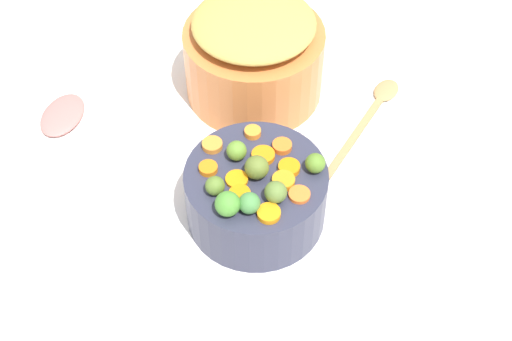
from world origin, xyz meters
name	(u,v)px	position (x,y,z in m)	size (l,w,h in m)	color
tabletop	(271,202)	(0.00, 0.00, 0.01)	(2.40, 2.40, 0.02)	white
serving_bowl_carrots	(256,195)	(0.03, -0.04, 0.07)	(0.24, 0.24, 0.11)	#2F3146
metal_pot	(254,62)	(-0.27, 0.05, 0.09)	(0.27, 0.27, 0.14)	#CF7339
stuffing_mound	(254,23)	(-0.27, 0.05, 0.19)	(0.23, 0.23, 0.05)	tan
carrot_slice_0	(269,213)	(0.11, -0.04, 0.13)	(0.04, 0.04, 0.01)	orange
carrot_slice_1	(208,168)	(-0.01, -0.11, 0.13)	(0.03, 0.03, 0.01)	orange
carrot_slice_2	(253,132)	(-0.06, -0.02, 0.14)	(0.03, 0.03, 0.01)	orange
carrot_slice_3	(237,179)	(0.03, -0.07, 0.13)	(0.04, 0.04, 0.01)	orange
carrot_slice_4	(240,194)	(0.06, -0.07, 0.13)	(0.03, 0.03, 0.01)	orange
carrot_slice_5	(289,168)	(0.03, 0.02, 0.14)	(0.04, 0.04, 0.01)	orange
carrot_slice_6	(282,146)	(-0.01, 0.02, 0.14)	(0.03, 0.03, 0.01)	orange
carrot_slice_7	(299,195)	(0.09, 0.02, 0.13)	(0.03, 0.03, 0.01)	orange
carrot_slice_8	(263,155)	(-0.01, -0.01, 0.13)	(0.04, 0.04, 0.01)	orange
carrot_slice_9	(212,145)	(-0.05, -0.09, 0.13)	(0.03, 0.03, 0.01)	orange
carrot_slice_10	(281,181)	(0.06, 0.00, 0.14)	(0.04, 0.04, 0.01)	orange
brussels_sprout_0	(215,186)	(0.04, -0.11, 0.15)	(0.03, 0.03, 0.03)	#54722B
brussels_sprout_1	(315,163)	(0.05, 0.06, 0.15)	(0.03, 0.03, 0.03)	#547D28
brussels_sprout_2	(237,151)	(-0.02, -0.06, 0.15)	(0.03, 0.03, 0.03)	#5C872D
brussels_sprout_3	(228,204)	(0.09, -0.10, 0.15)	(0.04, 0.04, 0.04)	#478931
brussels_sprout_4	(276,192)	(0.08, -0.02, 0.15)	(0.04, 0.04, 0.04)	#577332
brussels_sprout_5	(249,203)	(0.09, -0.07, 0.15)	(0.03, 0.03, 0.03)	#43803F
brussels_sprout_6	(257,167)	(0.03, -0.04, 0.15)	(0.04, 0.04, 0.04)	#5B6D2A
wooden_spoon	(373,109)	(-0.15, 0.26, 0.03)	(0.22, 0.24, 0.01)	#A98553
ham_plate	(67,119)	(-0.30, -0.32, 0.03)	(0.20, 0.20, 0.01)	white
ham_slice_main	(62,115)	(-0.30, -0.32, 0.04)	(0.12, 0.08, 0.02)	#C96F6B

